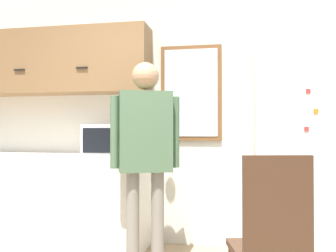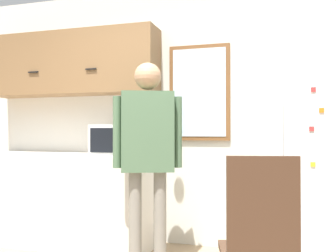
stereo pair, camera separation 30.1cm
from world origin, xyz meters
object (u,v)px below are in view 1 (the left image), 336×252
at_px(person, 145,142).
at_px(microwave, 111,140).
at_px(chair, 272,237).
at_px(refrigerator, 300,155).

bearing_deg(person, microwave, 118.00).
height_order(microwave, person, person).
bearing_deg(microwave, chair, -41.02).
height_order(microwave, chair, microwave).
distance_m(refrigerator, chair, 1.38).
distance_m(microwave, chair, 1.96).
bearing_deg(person, chair, -62.05).
bearing_deg(person, refrigerator, -3.00).
bearing_deg(chair, microwave, -54.20).
bearing_deg(refrigerator, person, -161.99).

